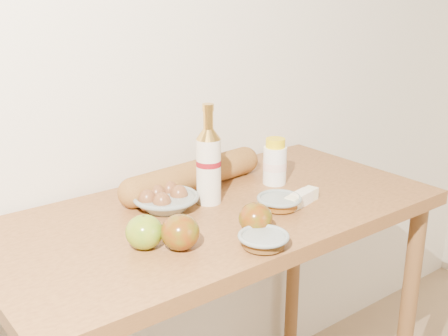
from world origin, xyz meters
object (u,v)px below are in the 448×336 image
(table, at_px, (217,250))
(cream_bottle, at_px, (275,163))
(egg_bowl, at_px, (165,200))
(bourbon_bottle, at_px, (209,164))
(baguette, at_px, (193,175))

(table, height_order, cream_bottle, cream_bottle)
(cream_bottle, height_order, egg_bowl, cream_bottle)
(table, xyz_separation_m, egg_bowl, (-0.11, 0.08, 0.15))
(bourbon_bottle, xyz_separation_m, egg_bowl, (-0.12, 0.03, -0.09))
(table, height_order, egg_bowl, egg_bowl)
(table, height_order, baguette, baguette)
(bourbon_bottle, bearing_deg, table, -105.43)
(cream_bottle, bearing_deg, baguette, 135.77)
(egg_bowl, xyz_separation_m, baguette, (0.14, 0.08, 0.02))
(table, xyz_separation_m, baguette, (0.04, 0.16, 0.16))
(bourbon_bottle, distance_m, egg_bowl, 0.15)
(bourbon_bottle, height_order, egg_bowl, bourbon_bottle)
(bourbon_bottle, xyz_separation_m, cream_bottle, (0.24, 0.00, -0.05))
(bourbon_bottle, relative_size, cream_bottle, 1.98)
(table, bearing_deg, bourbon_bottle, 80.29)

